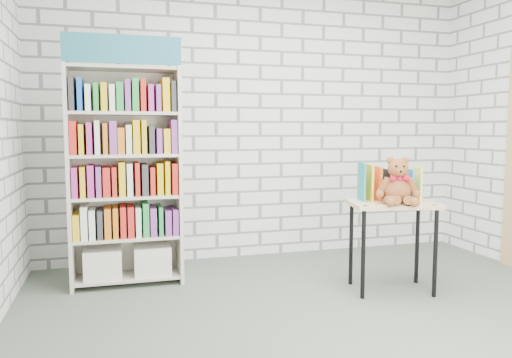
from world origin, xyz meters
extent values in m
plane|color=#495548|center=(0.00, 0.00, 0.00)|extent=(4.50, 4.50, 0.00)
cube|color=silver|center=(0.00, 2.00, 1.40)|extent=(4.50, 0.02, 2.80)
cube|color=beige|center=(-1.82, 1.35, 0.92)|extent=(0.03, 0.36, 1.84)
cube|color=beige|center=(-0.93, 1.35, 0.92)|extent=(0.03, 0.36, 1.84)
cube|color=beige|center=(-1.38, 1.52, 0.92)|extent=(0.92, 0.02, 1.84)
cube|color=#276C7E|center=(-1.38, 1.18, 1.96)|extent=(0.92, 0.02, 0.23)
cube|color=beige|center=(-1.38, 1.35, 0.06)|extent=(0.86, 0.34, 0.03)
cube|color=beige|center=(-1.38, 1.35, 0.41)|extent=(0.86, 0.34, 0.03)
cube|color=beige|center=(-1.38, 1.35, 0.76)|extent=(0.86, 0.34, 0.03)
cube|color=beige|center=(-1.38, 1.35, 1.11)|extent=(0.86, 0.34, 0.03)
cube|color=beige|center=(-1.38, 1.35, 1.46)|extent=(0.86, 0.34, 0.03)
cube|color=beige|center=(-1.38, 1.35, 1.82)|extent=(0.86, 0.34, 0.03)
cube|color=silver|center=(-1.58, 1.35, 0.20)|extent=(0.31, 0.30, 0.25)
cube|color=silver|center=(-1.17, 1.35, 0.20)|extent=(0.31, 0.30, 0.25)
cube|color=#BF338C|center=(-1.38, 1.34, 0.55)|extent=(0.86, 0.30, 0.25)
cube|color=#19A5B2|center=(-1.38, 1.34, 0.89)|extent=(0.86, 0.30, 0.25)
cube|color=white|center=(-1.38, 1.34, 1.24)|extent=(0.86, 0.30, 0.25)
cube|color=purple|center=(-1.38, 1.34, 1.59)|extent=(0.86, 0.30, 0.25)
cube|color=tan|center=(0.70, 0.57, 0.72)|extent=(0.77, 0.61, 0.03)
cylinder|color=black|center=(0.38, 0.45, 0.35)|extent=(0.03, 0.03, 0.70)
cylinder|color=black|center=(0.46, 0.81, 0.35)|extent=(0.03, 0.03, 0.70)
cylinder|color=black|center=(0.95, 0.33, 0.35)|extent=(0.03, 0.03, 0.70)
cylinder|color=black|center=(1.02, 0.69, 0.35)|extent=(0.03, 0.03, 0.70)
cylinder|color=black|center=(0.39, 0.45, 0.73)|extent=(0.05, 0.05, 0.01)
cylinder|color=black|center=(0.94, 0.34, 0.73)|extent=(0.05, 0.05, 0.01)
cube|color=teal|center=(0.50, 0.72, 0.88)|extent=(0.06, 0.21, 0.28)
cube|color=yellow|center=(0.56, 0.71, 0.88)|extent=(0.06, 0.21, 0.28)
cube|color=orange|center=(0.63, 0.69, 0.88)|extent=(0.06, 0.21, 0.28)
cube|color=black|center=(0.69, 0.68, 0.88)|extent=(0.06, 0.21, 0.28)
cube|color=silver|center=(0.76, 0.67, 0.88)|extent=(0.06, 0.21, 0.28)
cube|color=#E64728|center=(0.82, 0.65, 0.88)|extent=(0.06, 0.21, 0.28)
cube|color=#348BC6|center=(0.89, 0.64, 0.88)|extent=(0.06, 0.21, 0.28)
cube|color=#FFF854|center=(0.95, 0.63, 0.88)|extent=(0.06, 0.21, 0.28)
ellipsoid|color=maroon|center=(0.69, 0.48, 0.85)|extent=(0.22, 0.19, 0.22)
sphere|color=maroon|center=(0.69, 0.48, 1.02)|extent=(0.16, 0.16, 0.16)
sphere|color=maroon|center=(0.64, 0.51, 1.08)|extent=(0.06, 0.06, 0.06)
sphere|color=maroon|center=(0.75, 0.47, 1.08)|extent=(0.06, 0.06, 0.06)
sphere|color=maroon|center=(0.67, 0.42, 0.99)|extent=(0.06, 0.06, 0.06)
sphere|color=black|center=(0.64, 0.43, 1.04)|extent=(0.02, 0.02, 0.02)
sphere|color=black|center=(0.69, 0.41, 1.04)|extent=(0.02, 0.02, 0.02)
sphere|color=black|center=(0.66, 0.39, 1.00)|extent=(0.02, 0.02, 0.02)
cylinder|color=maroon|center=(0.58, 0.50, 0.88)|extent=(0.11, 0.12, 0.16)
cylinder|color=maroon|center=(0.79, 0.43, 0.88)|extent=(0.12, 0.08, 0.16)
sphere|color=maroon|center=(0.54, 0.49, 0.82)|extent=(0.06, 0.06, 0.06)
sphere|color=maroon|center=(0.81, 0.40, 0.82)|extent=(0.06, 0.06, 0.06)
cylinder|color=maroon|center=(0.59, 0.40, 0.78)|extent=(0.07, 0.17, 0.09)
cylinder|color=maroon|center=(0.71, 0.36, 0.78)|extent=(0.15, 0.17, 0.09)
sphere|color=maroon|center=(0.54, 0.34, 0.77)|extent=(0.08, 0.08, 0.08)
sphere|color=maroon|center=(0.71, 0.28, 0.77)|extent=(0.08, 0.08, 0.08)
cone|color=#BB0B2C|center=(0.63, 0.43, 0.94)|extent=(0.08, 0.08, 0.06)
cone|color=#BB0B2C|center=(0.70, 0.41, 0.94)|extent=(0.08, 0.08, 0.06)
sphere|color=#BB0B2C|center=(0.67, 0.42, 0.94)|extent=(0.03, 0.03, 0.03)
cube|color=tan|center=(2.23, 0.95, 1.05)|extent=(0.05, 0.12, 2.10)
camera|label=1|loc=(-1.47, -2.98, 1.33)|focal=35.00mm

